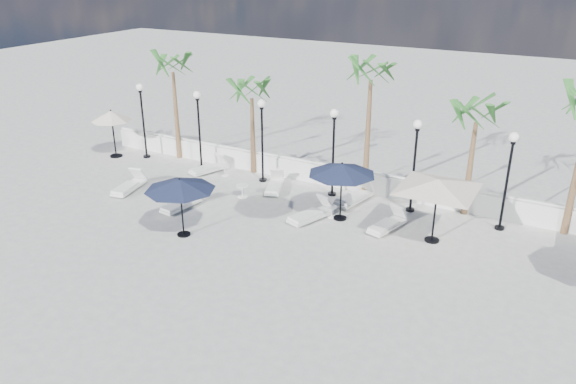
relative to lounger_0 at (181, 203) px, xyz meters
The scene contains 26 objects.
ground 5.37m from the lounger_0, 24.54° to the right, with size 100.00×100.00×0.00m, color gray.
balustrade 7.19m from the lounger_0, 47.24° to the left, with size 26.00×0.30×1.01m.
lamppost_0 7.41m from the lounger_0, 142.77° to the left, with size 0.36×0.36×3.84m.
lamppost_1 5.28m from the lounger_0, 116.42° to the left, with size 0.36×0.36×3.84m.
lamppost_2 5.02m from the lounger_0, 72.14° to the left, with size 0.36×0.36×3.84m.
lamppost_3 6.86m from the lounger_0, 41.23° to the left, with size 0.36×0.36×3.84m.
lamppost_4 9.67m from the lounger_0, 27.03° to the left, with size 0.36×0.36×3.84m.
lamppost_5 12.82m from the lounger_0, 19.79° to the left, with size 0.36×0.36×3.84m.
palm_0 7.82m from the lounger_0, 129.10° to the left, with size 2.60×2.60×5.50m.
palm_1 6.18m from the lounger_0, 85.76° to the left, with size 2.60×2.60×4.70m.
palm_2 9.30m from the lounger_0, 39.86° to the left, with size 2.60×2.60×6.10m.
palm_3 12.13m from the lounger_0, 26.05° to the left, with size 2.60×2.60×4.90m.
lounger_0 is the anchor object (origin of this frame).
lounger_1 4.26m from the lounger_0, 110.35° to the left, with size 1.27×2.04×0.73m.
lounger_2 3.26m from the lounger_0, behind, with size 1.03×2.11×0.76m.
lounger_3 4.30m from the lounger_0, 55.92° to the left, with size 1.23×2.00×0.71m.
lounger_4 5.42m from the lounger_0, 16.88° to the left, with size 1.31×2.15×0.77m.
lounger_5 7.23m from the lounger_0, 33.56° to the left, with size 1.10×2.22×0.80m.
lounger_6 8.40m from the lounger_0, 15.08° to the left, with size 1.07×1.99×0.71m.
side_table_0 4.01m from the lounger_0, 97.56° to the left, with size 0.46×0.46×0.44m.
side_table_1 2.73m from the lounger_0, 55.14° to the left, with size 0.56×0.56×0.54m.
side_table_2 6.19m from the lounger_0, 20.87° to the left, with size 0.46×0.46×0.45m.
parasol_navy_left 3.01m from the lounger_0, 49.67° to the right, with size 2.60×2.60×2.29m.
parasol_navy_mid 6.80m from the lounger_0, 19.84° to the left, with size 2.66×2.66×2.38m.
parasol_cream_sq_a 10.31m from the lounger_0, 11.96° to the left, with size 5.30×5.30×2.60m.
parasol_cream_small 8.21m from the lounger_0, 153.04° to the left, with size 2.03×2.03×2.50m.
Camera 1 is at (9.00, -14.24, 9.61)m, focal length 35.00 mm.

